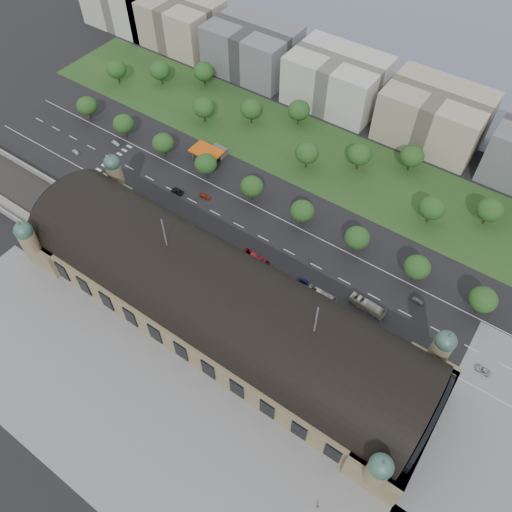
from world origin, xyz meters
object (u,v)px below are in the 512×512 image
Objects in this scene: bus_east at (367,306)px; traffic_car_3 at (205,197)px; petrol_station at (213,151)px; pedestrian_0 at (318,507)px; traffic_car_5 at (418,301)px; parked_car_6 at (207,248)px; bus_west at (256,259)px; traffic_car_2 at (177,191)px; parked_car_1 at (109,191)px; parked_car_3 at (148,206)px; bus_mid at (322,295)px; traffic_car_0 at (76,152)px; parked_car_0 at (144,203)px; traffic_car_4 at (303,281)px; parked_car_2 at (128,204)px; traffic_car_6 at (483,370)px; traffic_car_1 at (115,143)px; parked_car_5 at (220,245)px.

traffic_car_3 is at bearing 85.81° from bus_east.
petrol_station is 149.32m from pedestrian_0.
traffic_car_5 is 2.28× the size of pedestrian_0.
petrol_station reaches higher than parked_car_6.
traffic_car_5 is 0.35× the size of bus_west.
parked_car_1 is at bearing -55.59° from traffic_car_2.
parked_car_1 is at bearing 98.19° from bus_east.
parked_car_3 is 81.29m from bus_mid.
bus_west is at bearing 93.79° from traffic_car_0.
parked_car_0 reaches higher than traffic_car_0.
petrol_station reaches higher than pedestrian_0.
petrol_station is 78.34m from traffic_car_4.
traffic_car_2 and parked_car_2 have the same top height.
traffic_car_2 is (1.67, -27.05, -2.13)m from petrol_station.
bus_mid is (-57.01, -5.03, 0.81)m from traffic_car_6.
bus_mid is (9.12, -2.02, 0.80)m from traffic_car_4.
bus_west reaches higher than bus_mid.
traffic_car_4 is 79.96m from parked_car_2.
traffic_car_4 is at bearing -27.59° from petrol_station.
traffic_car_1 is 0.88× the size of parked_car_6.
traffic_car_0 is at bearing -129.32° from parked_car_6.
traffic_car_0 is at bearing -120.66° from parked_car_3.
traffic_car_2 is at bearing 125.56° from parked_car_0.
pedestrian_0 is (112.32, -98.36, -2.07)m from petrol_station.
bus_west reaches higher than parked_car_2.
petrol_station is 2.79× the size of parked_car_6.
parked_car_1 is (30.54, -9.28, -0.04)m from traffic_car_0.
bus_west is (18.91, 6.00, 0.87)m from parked_car_6.
traffic_car_3 is at bearing 91.83° from traffic_car_5.
parked_car_0 is (-18.60, -17.59, 0.11)m from traffic_car_3.
traffic_car_5 is at bearing 70.01° from parked_car_2.
traffic_car_2 is at bearing -152.73° from parked_car_6.
parked_car_2 is at bearing 138.99° from pedestrian_0.
traffic_car_2 is (54.68, 6.92, 0.14)m from traffic_car_0.
parked_car_0 is 55.30m from bus_west.
parked_car_2 is at bearing 99.08° from bus_west.
parked_car_3 is at bearing 90.52° from bus_mid.
bus_west is (48.29, -11.23, 0.78)m from traffic_car_2.
parked_car_1 is (-91.88, -6.98, -0.09)m from traffic_car_4.
traffic_car_0 is 161.10m from traffic_car_5.
bus_east is (99.20, 7.00, 1.06)m from parked_car_0.
parked_car_6 is at bearing 67.00° from parked_car_1.
parked_car_5 is 0.46× the size of bus_mid.
parked_car_5 is at bearing 68.50° from traffic_car_2.
traffic_car_3 is at bearing 105.84° from traffic_car_0.
parked_car_3 is at bearing 129.84° from traffic_car_3.
bus_mid is (101.00, 4.97, 0.88)m from parked_car_1.
traffic_car_3 is 25.60m from parked_car_0.
traffic_car_0 is 0.80× the size of parked_car_6.
traffic_car_2 is at bearing -89.02° from traffic_car_6.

